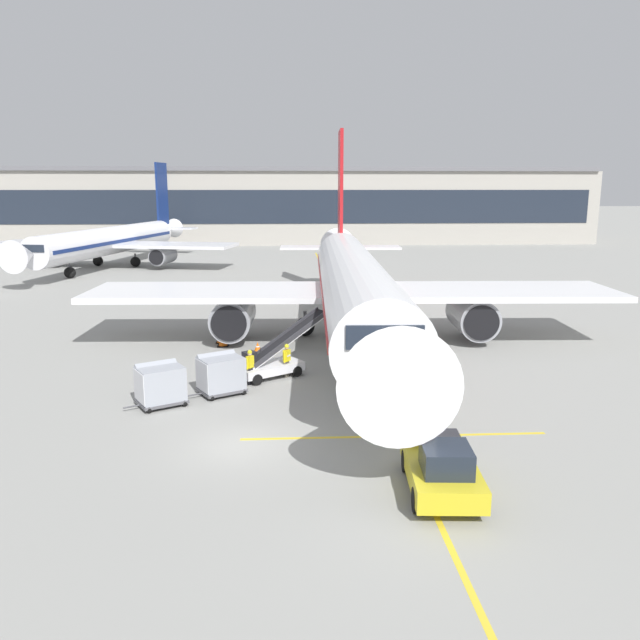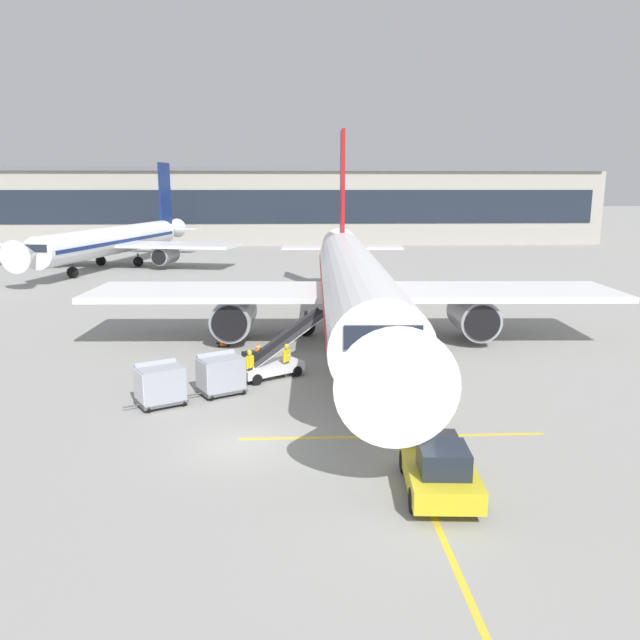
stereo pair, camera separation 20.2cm
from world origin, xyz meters
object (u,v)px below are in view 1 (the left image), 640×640
Objects in this scene: safety_cone_engine_keepout at (258,347)px; safety_cone_nose_mark at (223,340)px; pushback_tug at (441,468)px; safety_cone_wingtip at (221,338)px; parked_airplane at (353,284)px; baggage_cart_second at (160,384)px; ground_crew_by_carts at (287,358)px; ground_crew_by_loader at (250,365)px; distant_airplane at (112,241)px; baggage_cart_lead at (221,373)px; belt_loader at (273,360)px.

safety_cone_nose_mark is (-2.19, 1.61, 0.07)m from safety_cone_engine_keepout.
safety_cone_wingtip is at bearing 114.15° from pushback_tug.
parked_airplane is 15.76m from baggage_cart_second.
safety_cone_nose_mark reaches higher than safety_cone_engine_keepout.
baggage_cart_second is 1.58× the size of ground_crew_by_carts.
pushback_tug reaches higher than safety_cone_wingtip.
ground_crew_by_carts is at bearing 31.27° from ground_crew_by_loader.
distant_airplane is (-16.87, 39.17, 2.87)m from safety_cone_wingtip.
pushback_tug is (10.50, -8.72, -0.17)m from baggage_cart_second.
parked_airplane is at bearing 27.62° from safety_cone_engine_keepout.
ground_crew_by_carts is at bearing 38.55° from baggage_cart_lead.
parked_airplane is 9.63× the size of pushback_tug.
belt_loader is at bearing 113.52° from pushback_tug.
safety_cone_engine_keepout is (-5.92, -3.10, -3.26)m from parked_airplane.
safety_cone_wingtip is (-2.32, 8.52, -0.68)m from ground_crew_by_loader.
ground_crew_by_carts is (-4.88, 12.67, 0.17)m from pushback_tug.
baggage_cart_lead reaches higher than pushback_tug.
baggage_cart_lead is (-7.31, -10.58, -2.57)m from parked_airplane.
ground_crew_by_carts is 0.05× the size of distant_airplane.
belt_loader reaches higher than safety_cone_wingtip.
baggage_cart_second reaches higher than safety_cone_engine_keepout.
ground_crew_by_carts is (0.71, -0.16, 0.10)m from belt_loader.
belt_loader reaches higher than ground_crew_by_carts.
baggage_cart_lead is at bearing -69.96° from distant_airplane.
baggage_cart_second is at bearing -144.96° from ground_crew_by_carts.
safety_cone_wingtip is (1.50, 11.36, -0.68)m from baggage_cart_second.
pushback_tug is 13.57m from ground_crew_by_carts.
ground_crew_by_loader is at bearing -90.89° from safety_cone_engine_keepout.
distant_airplane is (-20.29, 46.43, 2.29)m from belt_loader.
safety_cone_nose_mark is 0.02× the size of distant_airplane.
distant_airplane is at bearing 111.92° from ground_crew_by_loader.
baggage_cart_lead reaches higher than safety_cone_nose_mark.
baggage_cart_second is 4.20× the size of safety_cone_wingtip.
safety_cone_wingtip is (-1.02, 9.89, -0.68)m from baggage_cart_lead.
safety_cone_engine_keepout is 0.81× the size of safety_cone_nose_mark.
baggage_cart_second is at bearing -73.08° from distant_airplane.
safety_cone_wingtip is (-3.42, 7.26, -0.58)m from belt_loader.
belt_loader is 4.99m from safety_cone_engine_keepout.
baggage_cart_second is 11.48m from safety_cone_wingtip.
safety_cone_nose_mark is at bearing 116.32° from belt_loader.
safety_cone_wingtip is (-2.42, 2.41, 0.01)m from safety_cone_engine_keepout.
safety_cone_nose_mark is at bearing 95.00° from baggage_cart_lead.
safety_cone_engine_keepout is at bearing 89.11° from ground_crew_by_loader.
safety_cone_engine_keepout is 2.72m from safety_cone_nose_mark.
parked_airplane is 7.43m from safety_cone_engine_keepout.
ground_crew_by_carts is 51.15m from distant_airplane.
pushback_tug is (5.58, -12.83, -0.07)m from belt_loader.
baggage_cart_second reaches higher than safety_cone_wingtip.
safety_cone_engine_keepout is at bearing -36.33° from safety_cone_nose_mark.
belt_loader is (-4.91, -7.95, -2.67)m from parked_airplane.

